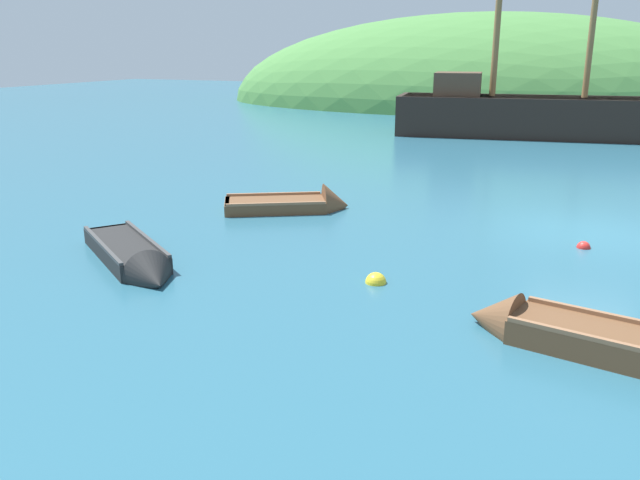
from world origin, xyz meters
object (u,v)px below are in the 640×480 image
at_px(sailing_ship, 528,121).
at_px(rowboat_far, 579,339).
at_px(rowboat_portside, 299,206).
at_px(rowboat_outer_right, 133,260).
at_px(buoy_yellow, 376,283).
at_px(buoy_red, 583,248).

relative_size(sailing_ship, rowboat_far, 4.11).
height_order(rowboat_portside, rowboat_outer_right, rowboat_portside).
distance_m(sailing_ship, rowboat_portside, 18.34).
xyz_separation_m(rowboat_portside, rowboat_far, (7.19, -6.02, 0.04)).
bearing_deg(rowboat_portside, buoy_yellow, -80.72).
height_order(rowboat_portside, rowboat_far, rowboat_portside).
distance_m(rowboat_outer_right, buoy_yellow, 4.86).
relative_size(rowboat_far, buoy_yellow, 9.59).
bearing_deg(rowboat_portside, sailing_ship, 47.84).
relative_size(buoy_yellow, buoy_red, 1.36).
xyz_separation_m(rowboat_outer_right, buoy_yellow, (4.77, 0.91, -0.11)).
distance_m(rowboat_portside, rowboat_outer_right, 5.60).
bearing_deg(rowboat_portside, buoy_red, -35.38).
distance_m(rowboat_portside, buoy_yellow, 5.86).
distance_m(rowboat_portside, rowboat_far, 9.38).
height_order(sailing_ship, rowboat_outer_right, sailing_ship).
relative_size(rowboat_far, buoy_red, 13.00).
relative_size(sailing_ship, rowboat_portside, 4.48).
xyz_separation_m(rowboat_far, rowboat_outer_right, (-8.31, 0.53, -0.02)).
xyz_separation_m(sailing_ship, rowboat_outer_right, (-5.23, -23.35, -0.65)).
bearing_deg(buoy_red, rowboat_outer_right, -150.27).
bearing_deg(buoy_red, buoy_yellow, -132.47).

